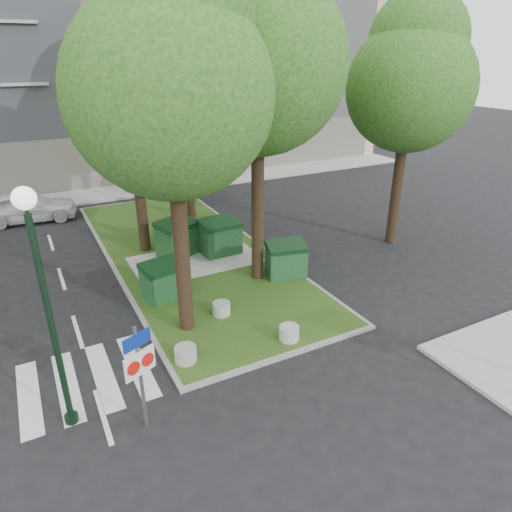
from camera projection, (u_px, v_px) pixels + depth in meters
ground at (270, 361)px, 12.61m from camera, size 120.00×120.00×0.00m
median_island at (187, 252)px, 19.25m from camera, size 6.00×16.00×0.12m
median_kerb at (187, 252)px, 19.26m from camera, size 6.30×16.30×0.10m
building_sidewalk at (120, 192)px, 27.51m from camera, size 42.00×3.00×0.12m
zebra_crossing at (121, 370)px, 12.22m from camera, size 5.00×3.00×0.01m
apartment_building at (80, 48)px, 30.30m from camera, size 41.00×12.00×16.00m
tree_median_near_left at (171, 74)px, 11.07m from camera, size 5.20×5.20×10.53m
tree_median_near_right at (260, 45)px, 13.90m from camera, size 5.60×5.60×11.46m
tree_median_mid at (129, 76)px, 16.67m from camera, size 4.80×4.80×9.99m
tree_median_far at (183, 38)px, 19.89m from camera, size 5.80×5.80×11.93m
tree_street_right at (412, 75)px, 17.69m from camera, size 5.00×5.00×10.06m
dumpster_a at (164, 280)px, 15.39m from camera, size 1.58×1.25×1.31m
dumpster_b at (178, 238)px, 18.63m from camera, size 1.92×1.66×1.50m
dumpster_c at (220, 237)px, 18.77m from camera, size 1.65×1.19×1.50m
dumpster_d at (286, 259)px, 16.91m from camera, size 1.65×1.34×1.35m
bollard_left at (186, 354)px, 12.33m from camera, size 0.60×0.60×0.43m
bollard_right at (289, 333)px, 13.27m from camera, size 0.59×0.59×0.42m
bollard_mid at (221, 309)px, 14.53m from camera, size 0.57×0.57×0.41m
litter_bin at (236, 236)px, 19.79m from camera, size 0.40×0.40×0.71m
street_lamp at (43, 287)px, 9.10m from camera, size 0.45×0.45×5.58m
traffic_sign_pole at (139, 365)px, 9.75m from camera, size 0.74×0.37×2.64m
car_white at (27, 207)px, 22.61m from camera, size 4.72×2.32×1.55m
car_silver at (175, 172)px, 29.36m from camera, size 4.56×1.98×1.46m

